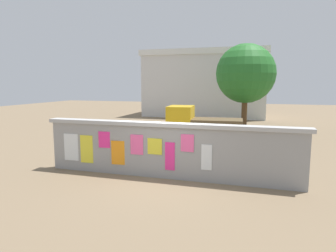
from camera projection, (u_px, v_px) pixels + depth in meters
ground at (208, 136)px, 17.08m from camera, size 60.00×60.00×0.00m
poster_wall at (167, 150)px, 9.38m from camera, size 8.34×0.42×1.75m
auto_rickshaw_truck at (200, 126)px, 14.75m from camera, size 3.70×1.76×1.85m
motorcycle at (208, 153)px, 10.87m from camera, size 1.90×0.56×0.87m
bicycle_near at (134, 134)px, 15.62m from camera, size 1.69×0.46×0.95m
person_walking at (87, 135)px, 11.65m from camera, size 0.48×0.48×1.62m
tree_roadside at (246, 74)px, 19.85m from camera, size 3.91×3.91×5.57m
building_background at (206, 84)px, 27.78m from camera, size 11.00×5.70×5.90m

